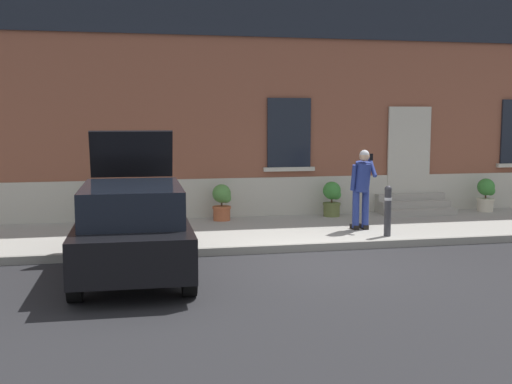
{
  "coord_description": "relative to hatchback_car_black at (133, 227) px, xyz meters",
  "views": [
    {
      "loc": [
        -3.31,
        -10.6,
        2.56
      ],
      "look_at": [
        -0.69,
        1.6,
        1.1
      ],
      "focal_mm": 44.49,
      "sensor_mm": 36.0,
      "label": 1
    }
  ],
  "objects": [
    {
      "name": "ground_plane",
      "position": [
        3.14,
        0.27,
        -0.8
      ],
      "size": [
        80.0,
        80.0,
        0.0
      ],
      "primitive_type": "plane",
      "color": "#232326"
    },
    {
      "name": "sidewalk",
      "position": [
        3.14,
        3.07,
        -0.72
      ],
      "size": [
        24.0,
        3.6,
        0.15
      ],
      "primitive_type": "cube",
      "color": "#99968E",
      "rests_on": "ground"
    },
    {
      "name": "curb_edge",
      "position": [
        3.14,
        1.21,
        -0.72
      ],
      "size": [
        24.0,
        0.12,
        0.15
      ],
      "primitive_type": "cube",
      "color": "gray",
      "rests_on": "ground"
    },
    {
      "name": "building_facade",
      "position": [
        3.15,
        5.56,
        2.93
      ],
      "size": [
        24.0,
        1.52,
        7.5
      ],
      "color": "brown",
      "rests_on": "ground"
    },
    {
      "name": "entrance_stoop",
      "position": [
        7.12,
        4.5,
        -0.46
      ],
      "size": [
        1.84,
        0.96,
        0.48
      ],
      "color": "#9E998E",
      "rests_on": "sidewalk"
    },
    {
      "name": "hatchback_car_black",
      "position": [
        0.0,
        0.0,
        0.0
      ],
      "size": [
        1.88,
        4.11,
        2.34
      ],
      "color": "black",
      "rests_on": "ground"
    },
    {
      "name": "bollard_near_person",
      "position": [
        5.15,
        1.62,
        -0.09
      ],
      "size": [
        0.15,
        0.15,
        1.04
      ],
      "color": "#333338",
      "rests_on": "sidewalk"
    },
    {
      "name": "person_on_phone",
      "position": [
        4.9,
        2.42,
        0.35
      ],
      "size": [
        0.51,
        0.52,
        1.74
      ],
      "rotation": [
        0.0,
        0.0,
        -0.16
      ],
      "color": "navy",
      "rests_on": "sidewalk"
    },
    {
      "name": "planter_charcoal",
      "position": [
        -0.59,
        4.41,
        -0.19
      ],
      "size": [
        0.44,
        0.44,
        0.86
      ],
      "color": "#2D2D30",
      "rests_on": "sidewalk"
    },
    {
      "name": "planter_terracotta",
      "position": [
        2.16,
        4.33,
        -0.19
      ],
      "size": [
        0.44,
        0.44,
        0.86
      ],
      "color": "#B25B38",
      "rests_on": "sidewalk"
    },
    {
      "name": "planter_olive",
      "position": [
        4.91,
        4.39,
        -0.19
      ],
      "size": [
        0.44,
        0.44,
        0.86
      ],
      "color": "#606B38",
      "rests_on": "sidewalk"
    },
    {
      "name": "planter_cream",
      "position": [
        9.07,
        4.33,
        -0.19
      ],
      "size": [
        0.44,
        0.44,
        0.86
      ],
      "color": "beige",
      "rests_on": "sidewalk"
    }
  ]
}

